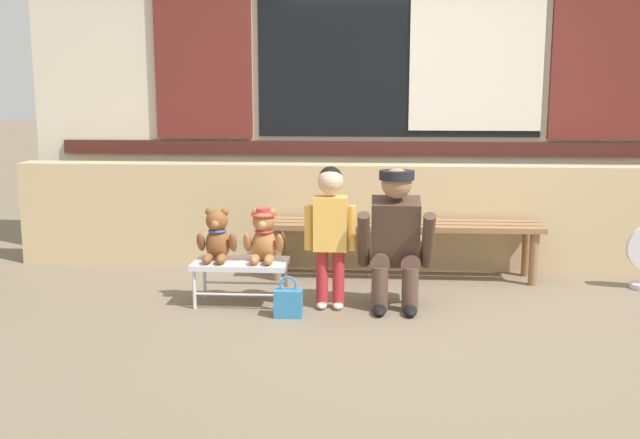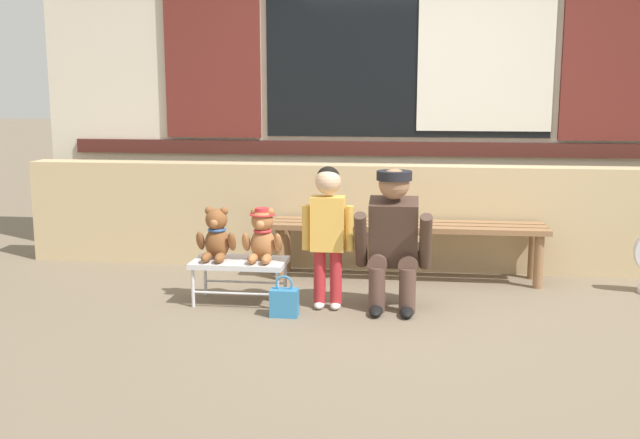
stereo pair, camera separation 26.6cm
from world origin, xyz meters
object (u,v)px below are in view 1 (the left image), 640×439
(teddy_bear_plain, at_px, (217,237))
(handbag_on_ground, at_px, (288,302))
(wooden_bench_long, at_px, (403,231))
(teddy_bear_with_hat, at_px, (264,236))
(small_display_bench, at_px, (241,266))
(child_standing, at_px, (330,222))
(adult_crouching, at_px, (397,238))

(teddy_bear_plain, xyz_separation_m, handbag_on_ground, (0.52, -0.28, -0.37))
(wooden_bench_long, height_order, teddy_bear_with_hat, teddy_bear_with_hat)
(wooden_bench_long, bearing_deg, teddy_bear_plain, -148.69)
(teddy_bear_with_hat, bearing_deg, small_display_bench, -179.23)
(teddy_bear_plain, xyz_separation_m, child_standing, (0.78, -0.06, 0.13))
(teddy_bear_with_hat, height_order, handbag_on_ground, teddy_bear_with_hat)
(adult_crouching, bearing_deg, teddy_bear_plain, 179.09)
(adult_crouching, bearing_deg, handbag_on_ground, -159.81)
(adult_crouching, relative_size, handbag_on_ground, 3.49)
(wooden_bench_long, xyz_separation_m, teddy_bear_plain, (-1.29, -0.79, 0.09))
(wooden_bench_long, xyz_separation_m, handbag_on_ground, (-0.77, -1.06, -0.28))
(teddy_bear_plain, height_order, handbag_on_ground, teddy_bear_plain)
(wooden_bench_long, height_order, small_display_bench, wooden_bench_long)
(teddy_bear_plain, distance_m, handbag_on_ground, 0.69)
(adult_crouching, height_order, handbag_on_ground, adult_crouching)
(teddy_bear_plain, bearing_deg, small_display_bench, -0.51)
(teddy_bear_plain, height_order, teddy_bear_with_hat, same)
(small_display_bench, xyz_separation_m, teddy_bear_with_hat, (0.16, 0.00, 0.21))
(wooden_bench_long, xyz_separation_m, adult_crouching, (-0.07, -0.80, 0.11))
(adult_crouching, bearing_deg, child_standing, -174.67)
(small_display_bench, xyz_separation_m, child_standing, (0.62, -0.06, 0.33))
(small_display_bench, height_order, teddy_bear_plain, teddy_bear_plain)
(small_display_bench, distance_m, child_standing, 0.70)
(small_display_bench, height_order, handbag_on_ground, small_display_bench)
(teddy_bear_with_hat, bearing_deg, adult_crouching, -1.28)
(wooden_bench_long, xyz_separation_m, child_standing, (-0.51, -0.85, 0.22))
(wooden_bench_long, distance_m, child_standing, 1.01)
(wooden_bench_long, height_order, teddy_bear_plain, teddy_bear_plain)
(teddy_bear_plain, height_order, child_standing, child_standing)
(teddy_bear_with_hat, xyz_separation_m, adult_crouching, (0.90, -0.02, 0.01))
(adult_crouching, bearing_deg, teddy_bear_with_hat, 178.72)
(teddy_bear_plain, distance_m, teddy_bear_with_hat, 0.32)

